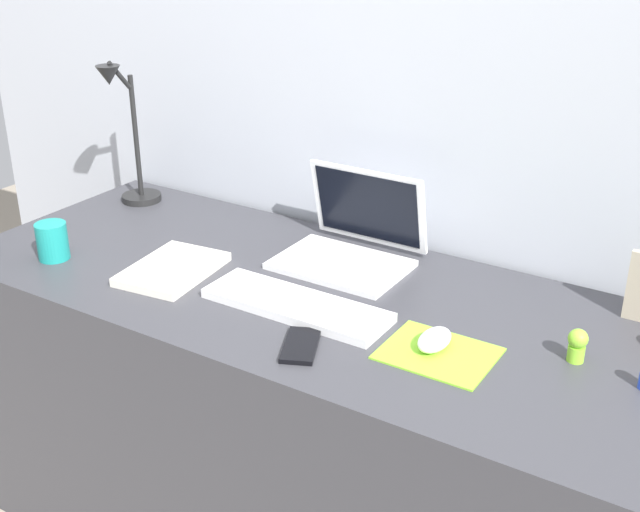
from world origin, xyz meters
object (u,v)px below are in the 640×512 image
(cell_phone, at_px, (301,345))
(desk_lamp, at_px, (127,138))
(laptop, at_px, (353,238))
(coffee_mug, at_px, (52,241))
(notebook_pad, at_px, (173,269))
(toy_figurine_lime, at_px, (577,344))
(keyboard, at_px, (296,305))
(mouse, at_px, (434,340))

(cell_phone, height_order, desk_lamp, desk_lamp)
(laptop, xyz_separation_m, coffee_mug, (-0.61, -0.38, -0.01))
(notebook_pad, xyz_separation_m, toy_figurine_lime, (0.90, 0.12, 0.03))
(keyboard, distance_m, notebook_pad, 0.34)
(notebook_pad, bearing_deg, toy_figurine_lime, 0.69)
(desk_lamp, xyz_separation_m, coffee_mug, (0.10, -0.37, -0.14))
(toy_figurine_lime, bearing_deg, laptop, 163.35)
(keyboard, relative_size, cell_phone, 3.20)
(laptop, height_order, notebook_pad, laptop)
(keyboard, height_order, coffee_mug, coffee_mug)
(cell_phone, relative_size, desk_lamp, 0.32)
(cell_phone, relative_size, toy_figurine_lime, 1.93)
(mouse, height_order, coffee_mug, coffee_mug)
(desk_lamp, bearing_deg, keyboard, -20.72)
(mouse, xyz_separation_m, notebook_pad, (-0.65, -0.01, -0.01))
(mouse, xyz_separation_m, desk_lamp, (-1.05, 0.27, 0.17))
(keyboard, relative_size, notebook_pad, 1.71)
(cell_phone, bearing_deg, mouse, 6.82)
(desk_lamp, xyz_separation_m, toy_figurine_lime, (1.29, -0.17, -0.15))
(coffee_mug, bearing_deg, cell_phone, -2.53)
(keyboard, xyz_separation_m, toy_figurine_lime, (0.56, 0.11, 0.03))
(laptop, height_order, cell_phone, laptop)
(laptop, relative_size, notebook_pad, 1.25)
(keyboard, bearing_deg, toy_figurine_lime, 11.17)
(keyboard, bearing_deg, cell_phone, -53.18)
(cell_phone, distance_m, desk_lamp, 0.94)
(notebook_pad, bearing_deg, coffee_mug, -169.88)
(mouse, height_order, cell_phone, mouse)
(keyboard, height_order, cell_phone, keyboard)
(laptop, bearing_deg, desk_lamp, -179.45)
(cell_phone, height_order, toy_figurine_lime, toy_figurine_lime)
(coffee_mug, bearing_deg, laptop, 31.96)
(notebook_pad, height_order, coffee_mug, coffee_mug)
(cell_phone, bearing_deg, keyboard, 102.61)
(keyboard, height_order, mouse, mouse)
(notebook_pad, relative_size, toy_figurine_lime, 3.61)
(cell_phone, distance_m, coffee_mug, 0.73)
(keyboard, xyz_separation_m, notebook_pad, (-0.34, -0.01, 0.00))
(notebook_pad, xyz_separation_m, coffee_mug, (-0.30, -0.09, 0.03))
(laptop, height_order, keyboard, laptop)
(mouse, relative_size, coffee_mug, 1.07)
(laptop, distance_m, keyboard, 0.29)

